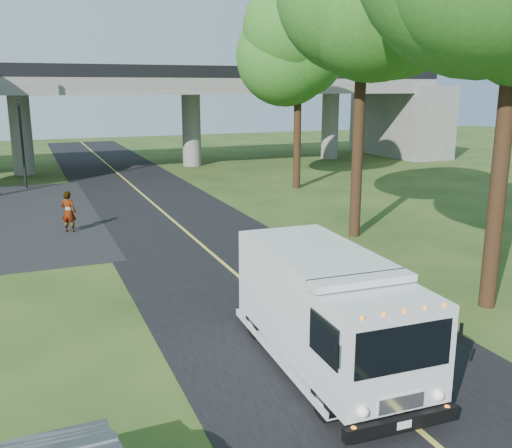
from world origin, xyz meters
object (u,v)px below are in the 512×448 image
tree_right_far (303,43)px  traffic_signal (21,134)px  pedestrian (69,212)px  step_van (326,308)px

tree_right_far → traffic_signal: bearing=157.9°
traffic_signal → tree_right_far: 17.18m
pedestrian → tree_right_far: bearing=-127.5°
traffic_signal → pedestrian: size_ratio=3.00×
step_van → pedestrian: bearing=108.3°
tree_right_far → pedestrian: tree_right_far is taller
traffic_signal → tree_right_far: bearing=-22.1°
traffic_signal → pedestrian: bearing=-82.8°
step_van → pedestrian: (-4.13, 14.37, -0.48)m
tree_right_far → step_van: tree_right_far is taller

